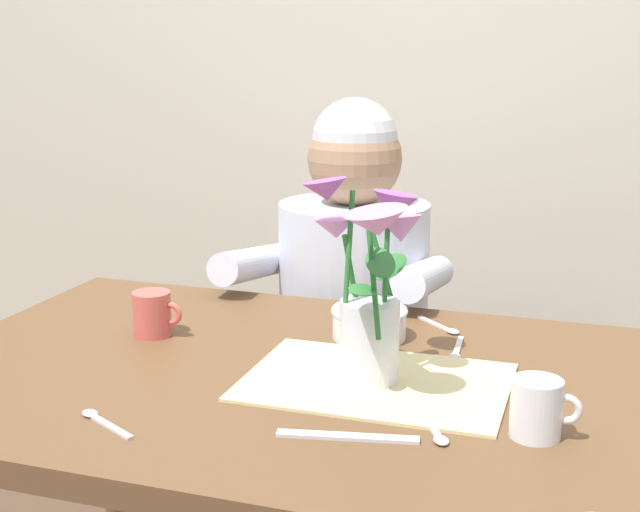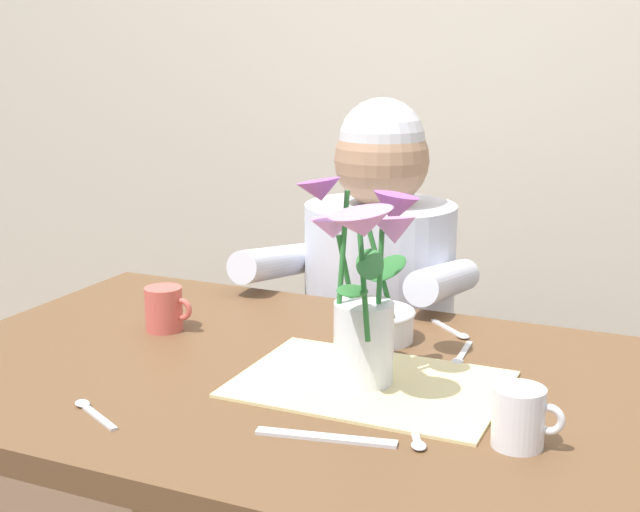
# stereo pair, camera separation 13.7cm
# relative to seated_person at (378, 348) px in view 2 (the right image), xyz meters

# --- Properties ---
(wood_panel_backdrop) EXTENTS (4.00, 0.10, 2.50)m
(wood_panel_backdrop) POSITION_rel_seated_person_xyz_m (0.06, 0.43, 0.69)
(wood_panel_backdrop) COLOR beige
(wood_panel_backdrop) RESTS_ON ground_plane
(dining_table) EXTENTS (1.20, 0.80, 0.74)m
(dining_table) POSITION_rel_seated_person_xyz_m (0.06, -0.62, 0.08)
(dining_table) COLOR brown
(dining_table) RESTS_ON ground_plane
(seated_person) EXTENTS (0.45, 0.47, 1.14)m
(seated_person) POSITION_rel_seated_person_xyz_m (0.00, 0.00, 0.00)
(seated_person) COLOR #4C4C56
(seated_person) RESTS_ON ground_plane
(striped_placemat) EXTENTS (0.40, 0.28, 0.00)m
(striped_placemat) POSITION_rel_seated_person_xyz_m (0.22, -0.62, 0.18)
(striped_placemat) COLOR beige
(striped_placemat) RESTS_ON dining_table
(flower_vase) EXTENTS (0.20, 0.31, 0.32)m
(flower_vase) POSITION_rel_seated_person_xyz_m (0.21, -0.62, 0.34)
(flower_vase) COLOR silver
(flower_vase) RESTS_ON dining_table
(ceramic_bowl) EXTENTS (0.14, 0.14, 0.06)m
(ceramic_bowl) POSITION_rel_seated_person_xyz_m (0.15, -0.42, 0.21)
(ceramic_bowl) COLOR white
(ceramic_bowl) RESTS_ON dining_table
(dinner_knife) EXTENTS (0.19, 0.05, 0.00)m
(dinner_knife) POSITION_rel_seated_person_xyz_m (0.23, -0.82, 0.18)
(dinner_knife) COLOR silver
(dinner_knife) RESTS_ON dining_table
(coffee_cup) EXTENTS (0.09, 0.07, 0.08)m
(coffee_cup) POSITION_rel_seated_person_xyz_m (-0.22, -0.53, 0.22)
(coffee_cup) COLOR #CC564C
(coffee_cup) RESTS_ON dining_table
(ceramic_mug) EXTENTS (0.09, 0.07, 0.08)m
(ceramic_mug) POSITION_rel_seated_person_xyz_m (0.46, -0.74, 0.22)
(ceramic_mug) COLOR silver
(ceramic_mug) RESTS_ON dining_table
(spoon_0) EXTENTS (0.10, 0.09, 0.01)m
(spoon_0) POSITION_rel_seated_person_xyz_m (0.27, -0.33, 0.18)
(spoon_0) COLOR silver
(spoon_0) RESTS_ON dining_table
(spoon_2) EXTENTS (0.11, 0.07, 0.01)m
(spoon_2) POSITION_rel_seated_person_xyz_m (-0.11, -0.88, 0.18)
(spoon_2) COLOR silver
(spoon_2) RESTS_ON dining_table
(spoon_3) EXTENTS (0.02, 0.12, 0.01)m
(spoon_3) POSITION_rel_seated_person_xyz_m (0.31, -0.45, 0.18)
(spoon_3) COLOR silver
(spoon_3) RESTS_ON dining_table
(spoon_4) EXTENTS (0.07, 0.11, 0.01)m
(spoon_4) POSITION_rel_seated_person_xyz_m (0.34, -0.77, 0.18)
(spoon_4) COLOR silver
(spoon_4) RESTS_ON dining_table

